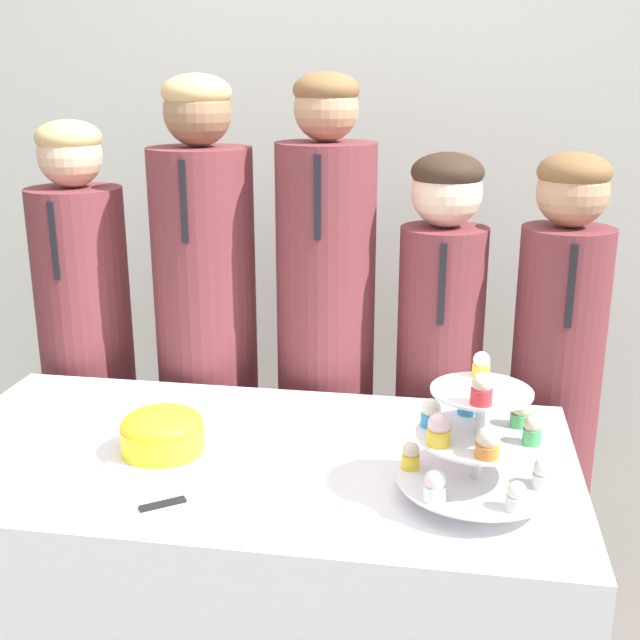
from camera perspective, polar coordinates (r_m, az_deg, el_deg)
The scene contains 10 objects.
wall_back at distance 3.09m, azimuth 1.27°, elevation 12.33°, with size 9.00×0.06×2.70m.
table at distance 2.07m, azimuth -4.90°, elevation -19.00°, with size 1.49×0.78×0.77m.
round_cake at distance 1.86m, azimuth -11.15°, elevation -7.87°, with size 0.20×0.20×0.11m.
cake_knife at distance 1.69m, azimuth -9.25°, elevation -12.41°, with size 0.26×0.20×0.01m.
cupcake_stand at distance 1.64m, azimuth 11.17°, elevation -8.52°, with size 0.32×0.32×0.30m.
student_0 at distance 2.60m, azimuth -16.07°, elevation -3.69°, with size 0.28×0.29×1.48m.
student_1 at distance 2.45m, azimuth -7.95°, elevation -3.06°, with size 0.30×0.30×1.61m.
student_2 at distance 2.37m, azimuth 0.41°, elevation -3.52°, with size 0.28×0.29×1.61m.
student_3 at distance 2.37m, azimuth 8.33°, elevation -5.56°, with size 0.24×0.25×1.41m.
student_4 at distance 2.39m, azimuth 16.23°, elevation -5.98°, with size 0.25×0.25×1.41m.
Camera 1 is at (0.44, -1.23, 1.60)m, focal length 45.00 mm.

